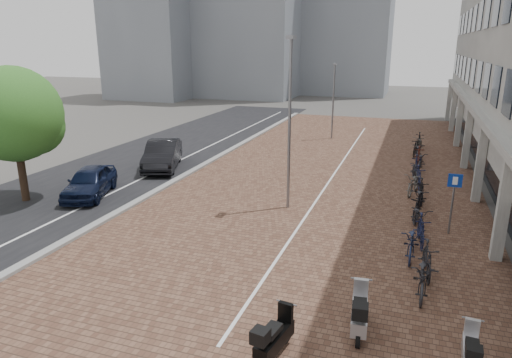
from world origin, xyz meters
The scene contains 16 objects.
ground centered at (0.00, 0.00, 0.00)m, with size 140.00×140.00×0.00m, color #474442.
plaza_brick centered at (2.00, 12.00, 0.01)m, with size 14.50×42.00×0.04m, color brown.
street_asphalt centered at (-9.00, 12.00, 0.01)m, with size 8.00×50.00×0.03m, color black.
curb centered at (-5.10, 12.00, 0.07)m, with size 0.35×42.00×0.14m, color gray.
lane_line centered at (-7.00, 12.00, 0.02)m, with size 0.12×44.00×0.00m, color white.
parking_line centered at (2.20, 12.00, 0.04)m, with size 0.10×30.00×0.00m, color white.
car_navy centered at (-7.66, 5.14, 0.67)m, with size 1.59×3.96×1.35m, color black.
car_dark centered at (-7.04, 10.51, 0.77)m, with size 1.63×4.66×1.54m, color black.
scooter_front centered at (5.13, -1.34, 0.57)m, with size 0.52×1.66×1.14m, color #AFAEB3, non-canonical shape.
scooter_mid centered at (3.50, -2.89, 0.55)m, with size 0.50×1.59×1.09m, color black, non-canonical shape.
scooter_back centered at (7.50, -1.96, 0.49)m, with size 0.44×1.42×0.98m, color #BCBBC1, non-canonical shape.
parking_sign centered at (7.50, 5.73, 1.51)m, with size 0.48×0.09×2.28m.
lamp_near centered at (1.23, 6.54, 3.45)m, with size 0.12×0.12×6.90m, color gray.
lamp_far centered at (0.35, 21.87, 2.65)m, with size 0.12×0.12×5.31m, color slate.
street_tree centered at (-9.86, 3.78, 3.71)m, with size 4.01×4.01×5.84m.
bike_row centered at (6.39, 10.65, 0.52)m, with size 1.34×21.42×1.05m.
Camera 1 is at (5.92, -11.12, 6.63)m, focal length 32.16 mm.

